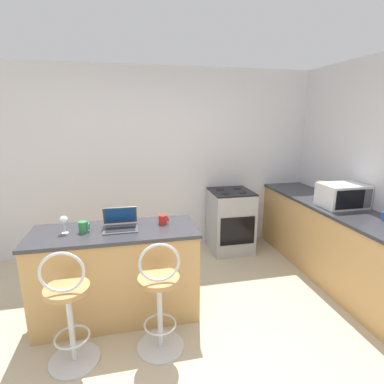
{
  "coord_description": "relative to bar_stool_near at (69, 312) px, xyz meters",
  "views": [
    {
      "loc": [
        -0.27,
        -2.05,
        1.92
      ],
      "look_at": [
        0.52,
        1.55,
        1.0
      ],
      "focal_mm": 28.0,
      "sensor_mm": 36.0,
      "label": 1
    }
  ],
  "objects": [
    {
      "name": "breakfast_bar",
      "position": [
        0.35,
        0.55,
        -0.02
      ],
      "size": [
        1.54,
        0.61,
        0.9
      ],
      "color": "tan",
      "rests_on": "ground_plane"
    },
    {
      "name": "stove_range",
      "position": [
        1.93,
        1.77,
        -0.02
      ],
      "size": [
        0.58,
        0.61,
        0.91
      ],
      "color": "#9EA3A8",
      "rests_on": "ground_plane"
    },
    {
      "name": "mug_green",
      "position": [
        0.08,
        0.56,
        0.48
      ],
      "size": [
        0.1,
        0.08,
        0.1
      ],
      "color": "#338447",
      "rests_on": "breakfast_bar"
    },
    {
      "name": "storage_jar",
      "position": [
        2.94,
        1.18,
        0.54
      ],
      "size": [
        0.1,
        0.1,
        0.22
      ],
      "color": "silver",
      "rests_on": "counter_right"
    },
    {
      "name": "wall_back",
      "position": [
        0.77,
        2.12,
        0.83
      ],
      "size": [
        12.0,
        0.06,
        2.6
      ],
      "color": "silver",
      "rests_on": "ground_plane"
    },
    {
      "name": "bar_stool_near",
      "position": [
        0.0,
        0.0,
        0.0
      ],
      "size": [
        0.4,
        0.4,
        1.0
      ],
      "color": "silver",
      "rests_on": "ground_plane"
    },
    {
      "name": "ground_plane",
      "position": [
        0.77,
        -0.12,
        -0.47
      ],
      "size": [
        20.0,
        20.0,
        0.0
      ],
      "primitive_type": "plane",
      "color": "#BCAD8E"
    },
    {
      "name": "laptop",
      "position": [
        0.41,
        0.59,
        0.48
      ],
      "size": [
        0.32,
        0.27,
        0.2
      ],
      "color": "#47474C",
      "rests_on": "breakfast_bar"
    },
    {
      "name": "mug_red",
      "position": [
        0.81,
        0.62,
        0.48
      ],
      "size": [
        0.1,
        0.08,
        0.09
      ],
      "color": "red",
      "rests_on": "breakfast_bar"
    },
    {
      "name": "bar_stool_far",
      "position": [
        0.7,
        0.0,
        0.0
      ],
      "size": [
        0.4,
        0.4,
        1.0
      ],
      "color": "silver",
      "rests_on": "ground_plane"
    },
    {
      "name": "counter_right",
      "position": [
        2.91,
        0.74,
        -0.02
      ],
      "size": [
        0.63,
        2.74,
        0.9
      ],
      "color": "tan",
      "rests_on": "ground_plane"
    },
    {
      "name": "wine_glass_tall",
      "position": [
        -0.08,
        0.56,
        0.55
      ],
      "size": [
        0.07,
        0.07,
        0.16
      ],
      "color": "silver",
      "rests_on": "breakfast_bar"
    },
    {
      "name": "microwave",
      "position": [
        2.94,
        0.76,
        0.57
      ],
      "size": [
        0.51,
        0.37,
        0.27
      ],
      "color": "silver",
      "rests_on": "counter_right"
    }
  ]
}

